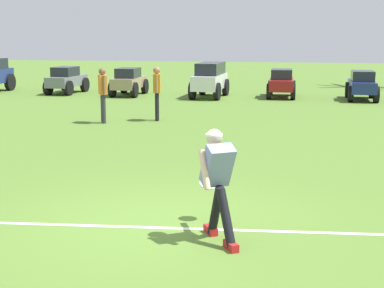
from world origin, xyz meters
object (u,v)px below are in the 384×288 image
parked_car_slot_c (129,81)px  teammate_midfield (157,88)px  parked_car_slot_b (66,80)px  frisbee_thrower (218,179)px  parked_car_slot_d (210,79)px  frisbee_in_flight (208,185)px  teammate_near_sideline (103,90)px  parked_car_slot_e (282,83)px  parked_car_slot_f (362,85)px

parked_car_slot_c → teammate_midfield: bearing=-67.7°
parked_car_slot_b → frisbee_thrower: bearing=-62.9°
parked_car_slot_b → parked_car_slot_d: parked_car_slot_d is taller
frisbee_in_flight → teammate_midfield: teammate_midfield is taller
teammate_near_sideline → parked_car_slot_e: teammate_near_sideline is taller
parked_car_slot_f → parked_car_slot_e: bearing=172.3°
parked_car_slot_b → parked_car_slot_d: (6.04, -0.44, 0.16)m
teammate_near_sideline → parked_car_slot_d: (2.14, 6.82, -0.22)m
teammate_midfield → parked_car_slot_b: teammate_midfield is taller
frisbee_in_flight → teammate_near_sideline: bearing=117.0°
frisbee_thrower → teammate_near_sideline: size_ratio=0.90×
parked_car_slot_c → parked_car_slot_f: 9.05m
parked_car_slot_e → parked_car_slot_c: bearing=-177.3°
teammate_near_sideline → parked_car_slot_f: teammate_near_sideline is taller
teammate_near_sideline → parked_car_slot_c: 7.05m
teammate_midfield → parked_car_slot_d: 6.18m
frisbee_thrower → parked_car_slot_b: size_ratio=0.62×
parked_car_slot_d → frisbee_thrower: bearing=-82.0°
frisbee_in_flight → teammate_midfield: bearing=107.1°
parked_car_slot_f → teammate_midfield: bearing=-136.5°
teammate_near_sideline → teammate_midfield: same height
parked_car_slot_f → parked_car_slot_c: bearing=179.3°
frisbee_thrower → parked_car_slot_c: size_ratio=0.63×
teammate_midfield → teammate_near_sideline: bearing=-154.2°
parked_car_slot_d → parked_car_slot_e: parked_car_slot_d is taller
frisbee_thrower → parked_car_slot_b: frisbee_thrower is taller
parked_car_slot_b → parked_car_slot_f: bearing=-2.1°
frisbee_thrower → frisbee_in_flight: frisbee_thrower is taller
frisbee_in_flight → parked_car_slot_d: 15.00m
teammate_near_sideline → parked_car_slot_d: size_ratio=0.63×
frisbee_thrower → parked_car_slot_b: bearing=117.1°
teammate_near_sideline → parked_car_slot_c: bearing=99.5°
frisbee_in_flight → parked_car_slot_b: size_ratio=0.15×
teammate_midfield → parked_car_slot_d: (0.73, 6.14, -0.22)m
frisbee_in_flight → parked_car_slot_e: 15.30m
frisbee_thrower → frisbee_in_flight: bearing=106.7°
parked_car_slot_d → parked_car_slot_e: bearing=8.5°
parked_car_slot_f → teammate_near_sideline: bearing=-139.1°
teammate_near_sideline → parked_car_slot_e: bearing=55.9°
frisbee_thrower → parked_car_slot_c: (-5.48, 15.77, -0.23)m
frisbee_in_flight → parked_car_slot_b: 17.27m
teammate_midfield → parked_car_slot_d: size_ratio=0.63×
parked_car_slot_c → parked_car_slot_e: bearing=2.7°
frisbee_in_flight → parked_car_slot_f: parked_car_slot_f is taller
parked_car_slot_c → parked_car_slot_d: size_ratio=0.90×
parked_car_slot_b → parked_car_slot_f: (11.79, -0.43, 0.00)m
teammate_midfield → parked_car_slot_f: size_ratio=0.70×
parked_car_slot_b → parked_car_slot_f: size_ratio=1.02×
frisbee_thrower → parked_car_slot_f: size_ratio=0.63×
teammate_near_sideline → parked_car_slot_f: 10.44m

